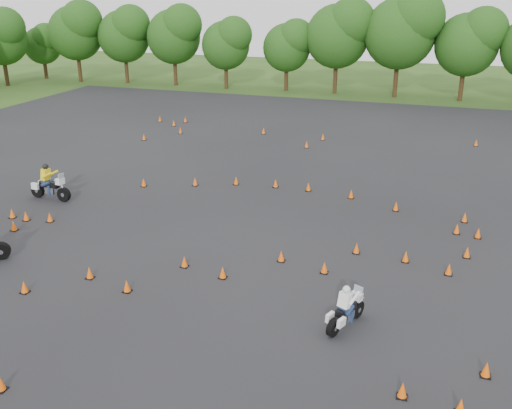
# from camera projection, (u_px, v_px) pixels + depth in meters

# --- Properties ---
(ground) EXTENTS (140.00, 140.00, 0.00)m
(ground) POSITION_uv_depth(u_px,v_px,m) (225.00, 266.00, 22.76)
(ground) COLOR #2D5119
(ground) RESTS_ON ground
(asphalt_pad) EXTENTS (62.00, 62.00, 0.00)m
(asphalt_pad) POSITION_uv_depth(u_px,v_px,m) (269.00, 213.00, 28.08)
(asphalt_pad) COLOR black
(asphalt_pad) RESTS_ON ground
(treeline) EXTENTS (86.71, 32.38, 10.90)m
(treeline) POSITION_uv_depth(u_px,v_px,m) (397.00, 55.00, 51.43)
(treeline) COLOR #214A15
(treeline) RESTS_ON ground
(traffic_cones) EXTENTS (31.89, 33.55, 0.45)m
(traffic_cones) POSITION_uv_depth(u_px,v_px,m) (279.00, 210.00, 27.89)
(traffic_cones) COLOR #FA5C0A
(traffic_cones) RESTS_ON asphalt_pad
(rider_yellow) EXTENTS (2.50, 0.93, 1.89)m
(rider_yellow) POSITION_uv_depth(u_px,v_px,m) (49.00, 182.00, 29.62)
(rider_yellow) COLOR yellow
(rider_yellow) RESTS_ON ground
(rider_white) EXTENTS (1.36, 2.15, 1.60)m
(rider_white) POSITION_uv_depth(u_px,v_px,m) (346.00, 305.00, 18.46)
(rider_white) COLOR white
(rider_white) RESTS_ON ground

